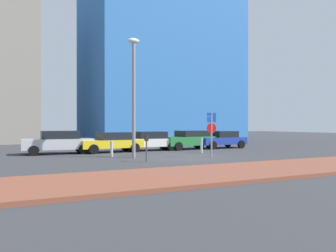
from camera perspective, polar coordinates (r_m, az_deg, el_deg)
name	(u,v)px	position (r m, az deg, el deg)	size (l,w,h in m)	color
ground_plane	(183,157)	(20.77, 2.49, -5.13)	(120.00, 120.00, 0.00)	#38383A
sidewalk_brick	(265,169)	(15.07, 15.80, -6.93)	(40.00, 4.28, 0.14)	brown
parked_car_silver	(59,142)	(23.95, -17.64, -2.50)	(4.59, 2.17, 1.53)	#B7BABF
parked_car_yellow	(112,142)	(24.54, -9.24, -2.57)	(4.51, 2.16, 1.40)	gold
parked_car_white	(149,141)	(25.80, -3.09, -2.43)	(4.54, 2.21, 1.42)	white
parked_car_green	(189,139)	(27.27, 3.53, -2.20)	(4.42, 2.24, 1.46)	#237238
parked_car_blue	(221,139)	(28.76, 8.82, -2.17)	(4.19, 2.06, 1.40)	#1E389E
parking_sign_post	(211,129)	(20.48, 7.19, -0.53)	(0.59, 0.16, 2.66)	gray
parking_meter	(146,145)	(18.02, -3.58, -3.11)	(0.18, 0.14, 1.38)	#4C4C51
street_lamp	(134,87)	(20.41, -5.68, 6.37)	(0.70, 0.36, 7.01)	gray
traffic_bollard_near	(134,148)	(21.87, -5.60, -3.63)	(0.17, 0.17, 0.94)	black
traffic_bollard_mid	(112,149)	(21.02, -9.30, -3.78)	(0.17, 0.17, 0.95)	#B7B7BC
traffic_bollard_far	(201,145)	(23.72, 5.56, -3.21)	(0.16, 0.16, 1.04)	#B7B7BC
building_colorful_midrise	(159,29)	(48.73, -1.50, 15.80)	(19.24, 13.85, 30.01)	#3372BF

